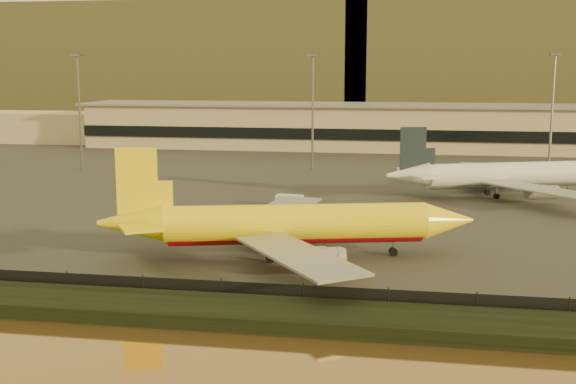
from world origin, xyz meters
name	(u,v)px	position (x,y,z in m)	size (l,w,h in m)	color
ground	(303,271)	(0.00, 0.00, 0.00)	(900.00, 900.00, 0.00)	black
embankment	(275,315)	(0.00, -17.00, 0.70)	(320.00, 7.00, 1.40)	black
tarmac	(362,163)	(0.00, 95.00, 0.10)	(320.00, 220.00, 0.20)	#2D2D2D
perimeter_fence	(283,295)	(0.00, -13.00, 1.30)	(300.00, 0.05, 2.20)	black
terminal_building	(319,127)	(-14.52, 125.55, 6.25)	(202.00, 25.00, 12.60)	tan
apron_light_masts	(429,102)	(15.00, 75.00, 15.70)	(152.20, 12.20, 25.40)	slate
distant_hills	(357,53)	(-20.74, 340.00, 31.39)	(470.00, 160.00, 70.00)	brown
dhl_cargo_jet	(289,225)	(-2.39, 4.71, 4.22)	(44.55, 42.76, 13.45)	yellow
white_narrowbody_jet	(505,175)	(28.14, 52.66, 3.94)	(42.35, 40.14, 12.55)	white
gse_vehicle_yellow	(390,220)	(8.96, 23.91, 1.19)	(4.40, 1.98, 1.98)	yellow
gse_vehicle_white	(289,201)	(-7.79, 36.51, 1.17)	(4.32, 1.94, 1.94)	white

